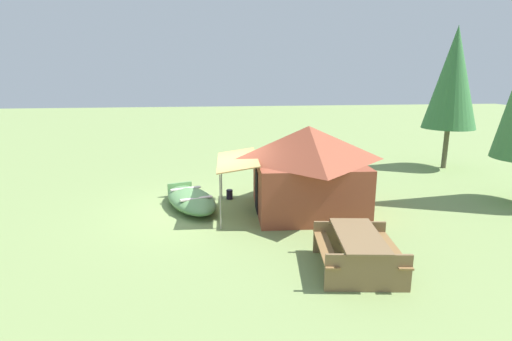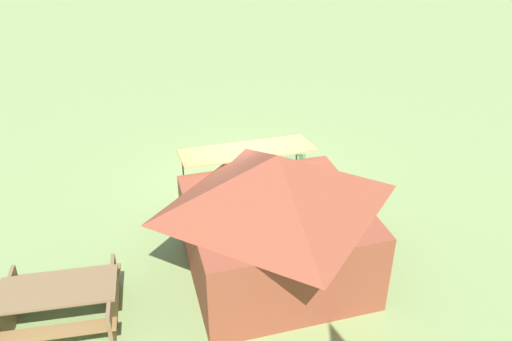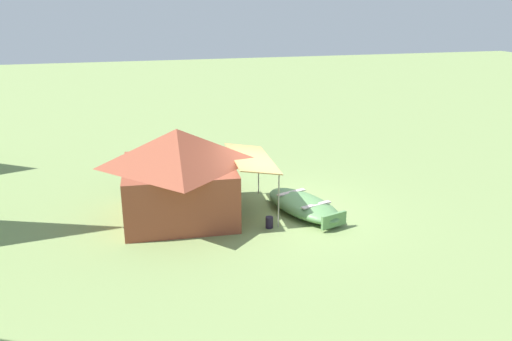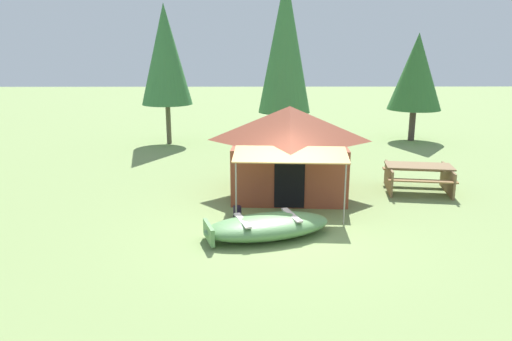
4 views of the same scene
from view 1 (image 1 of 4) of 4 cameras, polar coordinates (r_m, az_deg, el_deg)
name	(u,v)px [view 1 (image 1 of 4)]	position (r m, az deg, el deg)	size (l,w,h in m)	color
ground_plane	(213,210)	(11.63, -6.22, -5.63)	(80.00, 80.00, 0.00)	#7E9656
beached_rowboat	(191,199)	(11.87, -9.27, -4.08)	(3.03, 1.98, 0.47)	#5C8C51
canvas_cabin_tent	(307,168)	(11.29, 7.33, 0.42)	(3.40, 4.23, 2.43)	brown
picnic_table	(358,247)	(8.23, 14.34, -10.59)	(2.03, 1.79, 0.76)	brown
cooler_box	(267,199)	(11.94, 1.55, -4.14)	(0.45, 0.30, 0.36)	beige
fuel_can	(229,194)	(12.56, -3.80, -3.42)	(0.20, 0.20, 0.30)	black
pine_tree_back_right	(453,78)	(18.17, 26.30, 11.73)	(2.08, 2.08, 5.71)	brown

